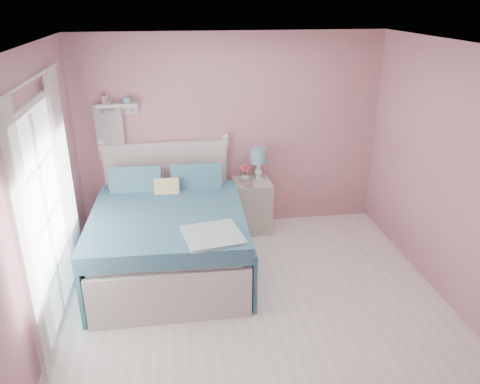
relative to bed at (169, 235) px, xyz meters
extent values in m
plane|color=white|center=(0.88, -1.18, -0.41)|extent=(4.50, 4.50, 0.00)
plane|color=#C87E89|center=(0.88, 1.07, 0.89)|extent=(4.00, 0.00, 4.00)
plane|color=#C87E89|center=(-1.12, -1.18, 0.89)|extent=(0.00, 4.50, 4.50)
plane|color=#C87E89|center=(2.88, -1.18, 0.89)|extent=(0.00, 4.50, 4.50)
plane|color=white|center=(0.88, -1.18, 2.19)|extent=(4.50, 4.50, 0.00)
cube|color=silver|center=(0.00, -0.03, -0.19)|extent=(1.63, 2.11, 0.45)
cube|color=silver|center=(0.00, -0.03, 0.12)|extent=(1.56, 2.05, 0.16)
cube|color=silver|center=(0.00, 1.01, 0.18)|extent=(1.60, 0.07, 1.18)
cube|color=silver|center=(0.00, 1.01, 0.79)|extent=(1.66, 0.09, 0.06)
cube|color=silver|center=(0.00, -1.06, -0.13)|extent=(1.60, 0.06, 0.56)
cube|color=teal|center=(0.00, -0.18, 0.29)|extent=(1.74, 1.85, 0.18)
cube|color=#CE859A|center=(-0.37, 0.69, 0.40)|extent=(0.69, 0.30, 0.43)
cube|color=#CE859A|center=(0.37, 0.69, 0.40)|extent=(0.69, 0.30, 0.43)
cube|color=#CCBC59|center=(0.00, 0.41, 0.40)|extent=(0.31, 0.23, 0.31)
cube|color=beige|center=(1.12, 0.81, -0.06)|extent=(0.50, 0.46, 0.72)
cube|color=silver|center=(1.12, 0.59, 0.17)|extent=(0.44, 0.02, 0.16)
sphere|color=white|center=(1.12, 0.57, 0.17)|extent=(0.03, 0.03, 0.03)
cylinder|color=white|center=(1.21, 0.86, 0.31)|extent=(0.14, 0.14, 0.02)
cylinder|color=white|center=(1.21, 0.86, 0.43)|extent=(0.07, 0.07, 0.24)
cylinder|color=#77B5C7|center=(1.21, 0.86, 0.64)|extent=(0.22, 0.22, 0.20)
imported|color=#B8C3C0|center=(1.02, 0.81, 0.37)|extent=(0.16, 0.16, 0.14)
imported|color=#C88696|center=(1.05, 0.63, 0.34)|extent=(0.10, 0.10, 0.08)
sphere|color=#DE4B57|center=(1.02, 0.81, 0.52)|extent=(0.06, 0.06, 0.06)
sphere|color=#DE4B57|center=(1.06, 0.83, 0.48)|extent=(0.06, 0.06, 0.06)
sphere|color=#DE4B57|center=(0.98, 0.82, 0.49)|extent=(0.06, 0.06, 0.06)
sphere|color=#DE4B57|center=(1.04, 0.78, 0.46)|extent=(0.06, 0.06, 0.06)
sphere|color=#DE4B57|center=(0.99, 0.79, 0.47)|extent=(0.06, 0.06, 0.06)
cube|color=silver|center=(-0.55, 0.99, 1.34)|extent=(0.50, 0.14, 0.04)
cube|color=silver|center=(-0.55, 1.05, 1.27)|extent=(0.50, 0.03, 0.12)
cylinder|color=#D18C99|center=(-0.70, 0.99, 1.41)|extent=(0.06, 0.06, 0.10)
cube|color=#77B5C7|center=(-0.43, 0.99, 1.39)|extent=(0.08, 0.06, 0.07)
cube|color=white|center=(-0.67, 1.00, 0.99)|extent=(0.34, 0.03, 0.72)
cube|color=silver|center=(-1.09, -0.78, 1.72)|extent=(0.04, 1.32, 0.06)
cube|color=silver|center=(-1.09, -0.78, -0.38)|extent=(0.04, 1.32, 0.06)
cube|color=silver|center=(-1.09, -1.41, 0.64)|extent=(0.04, 0.06, 2.10)
cube|color=silver|center=(-1.09, -0.15, 0.64)|extent=(0.04, 0.06, 2.10)
cube|color=white|center=(-1.09, -0.78, 0.67)|extent=(0.02, 1.20, 2.04)
cube|color=white|center=(-1.04, -1.52, 0.77)|extent=(0.04, 0.40, 2.32)
cube|color=white|center=(-1.04, -0.04, 0.77)|extent=(0.04, 0.40, 2.32)
camera|label=1|loc=(0.12, -4.89, 2.58)|focal=35.00mm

